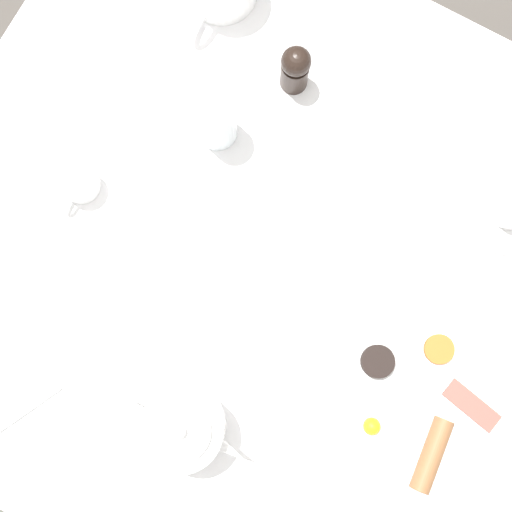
# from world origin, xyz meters

# --- Properties ---
(ground_plane) EXTENTS (8.00, 8.00, 0.00)m
(ground_plane) POSITION_xyz_m (0.00, 0.00, 0.00)
(ground_plane) COLOR #4C4742
(table) EXTENTS (1.04, 1.10, 0.73)m
(table) POSITION_xyz_m (0.00, 0.00, 0.66)
(table) COLOR white
(table) RESTS_ON ground_plane
(breakfast_plate) EXTENTS (0.32, 0.32, 0.04)m
(breakfast_plate) POSITION_xyz_m (0.08, 0.32, 0.74)
(breakfast_plate) COLOR white
(breakfast_plate) RESTS_ON table
(teapot_near) EXTENTS (0.12, 0.21, 0.13)m
(teapot_near) POSITION_xyz_m (0.28, 0.03, 0.78)
(teapot_near) COLOR white
(teapot_near) RESTS_ON table
(water_glass_tall) EXTENTS (0.06, 0.06, 0.12)m
(water_glass_tall) POSITION_xyz_m (-0.15, -0.15, 0.79)
(water_glass_tall) COLOR white
(water_glass_tall) RESTS_ON table
(creamer_jug) EXTENTS (0.08, 0.06, 0.06)m
(creamer_jug) POSITION_xyz_m (0.03, -0.30, 0.75)
(creamer_jug) COLOR white
(creamer_jug) RESTS_ON table
(pepper_grinder) EXTENTS (0.05, 0.05, 0.11)m
(pepper_grinder) POSITION_xyz_m (-0.29, -0.09, 0.78)
(pepper_grinder) COLOR black
(pepper_grinder) RESTS_ON table
(napkin_folded) EXTENTS (0.18, 0.15, 0.01)m
(napkin_folded) POSITION_xyz_m (0.37, -0.24, 0.73)
(napkin_folded) COLOR white
(napkin_folded) RESTS_ON table
(knife_by_plate) EXTENTS (0.06, 0.22, 0.00)m
(knife_by_plate) POSITION_xyz_m (-0.21, 0.07, 0.73)
(knife_by_plate) COLOR silver
(knife_by_plate) RESTS_ON table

